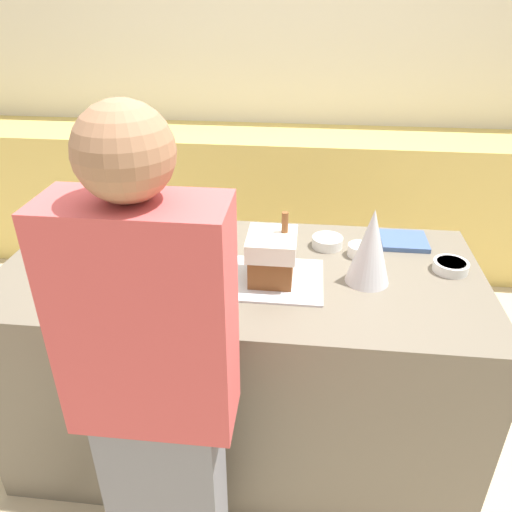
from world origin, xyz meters
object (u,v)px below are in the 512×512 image
Objects in this scene: candy_bowl_far_left at (451,266)px; candy_bowl_far_right at (360,250)px; candy_bowl_near_tray_left at (199,241)px; candy_bowl_near_tray_right at (153,254)px; person at (157,398)px; baking_tray at (271,279)px; gingerbread_house at (272,256)px; decorative_tree at (371,247)px; cookbook at (404,241)px; candy_bowl_beside_tree at (85,236)px; candy_bowl_front_corner at (74,218)px; candy_bowl_behind_tray at (327,241)px.

candy_bowl_far_left is 0.35m from candy_bowl_far_right.
candy_bowl_far_right is at bearing -0.10° from candy_bowl_near_tray_left.
person is (0.21, -0.70, -0.06)m from candy_bowl_near_tray_right.
candy_bowl_near_tray_left is (-0.32, 0.23, 0.02)m from baking_tray.
candy_bowl_near_tray_right is 0.73m from person.
gingerbread_house is 0.36m from decorative_tree.
person is (-0.80, -0.96, -0.05)m from cookbook.
cookbook is 0.12× the size of person.
candy_bowl_front_corner is at bearing 125.90° from candy_bowl_beside_tree.
cookbook is (1.35, 0.13, -0.02)m from candy_bowl_beside_tree.
gingerbread_house is 1.32× the size of cookbook.
decorative_tree is 1.34m from candy_bowl_front_corner.
decorative_tree reaches higher than candy_bowl_behind_tray.
person is at bearing -114.18° from gingerbread_house.
candy_bowl_far_right is at bearing 53.73° from person.
cookbook is at bearing 34.21° from baking_tray.
candy_bowl_near_tray_left is 0.90× the size of candy_bowl_near_tray_right.
decorative_tree reaches higher than cookbook.
decorative_tree is at bearing -4.51° from candy_bowl_near_tray_right.
gingerbread_house is 2.22× the size of candy_bowl_front_corner.
baking_tray is 4.02× the size of candy_bowl_far_right.
decorative_tree reaches higher than candy_bowl_near_tray_right.
candy_bowl_behind_tray is 0.66× the size of cookbook.
candy_bowl_far_left is at bearing -17.79° from candy_bowl_behind_tray.
decorative_tree is 0.17× the size of person.
candy_bowl_far_left reaches higher than cookbook.
candy_bowl_far_left is at bearing -3.29° from candy_bowl_beside_tree.
candy_bowl_near_tray_left is 0.83m from person.
candy_bowl_far_left is (0.68, 0.14, 0.02)m from baking_tray.
candy_bowl_far_left is at bearing -14.29° from candy_bowl_far_right.
candy_bowl_near_tray_right reaches higher than candy_bowl_behind_tray.
gingerbread_house is 0.50m from candy_bowl_near_tray_right.
person reaches higher than candy_bowl_far_right.
decorative_tree is 2.52× the size of candy_bowl_front_corner.
candy_bowl_front_corner is at bearing 178.92° from cookbook.
candy_bowl_front_corner reaches higher than baking_tray.
candy_bowl_far_left is at bearing 11.93° from baking_tray.
baking_tray is 1.50× the size of gingerbread_house.
candy_bowl_beside_tree is at bearing -174.34° from cookbook.
decorative_tree is 1.50× the size of cookbook.
candy_bowl_far_left is at bearing -8.74° from candy_bowl_front_corner.
person is (-0.62, -0.63, -0.18)m from decorative_tree.
gingerbread_house is 1.93× the size of candy_bowl_far_left.
candy_bowl_far_left is 1.50m from candy_bowl_beside_tree.
candy_bowl_near_tray_right is at bearing 168.41° from baking_tray.
candy_bowl_behind_tray is 0.14m from candy_bowl_far_right.
candy_bowl_far_right and candy_bowl_beside_tree have the same top height.
candy_bowl_front_corner is 1.21× the size of candy_bowl_far_right.
candy_bowl_near_tray_left is (-0.32, 0.23, -0.08)m from gingerbread_house.
baking_tray is at bearing -35.65° from candy_bowl_near_tray_left.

